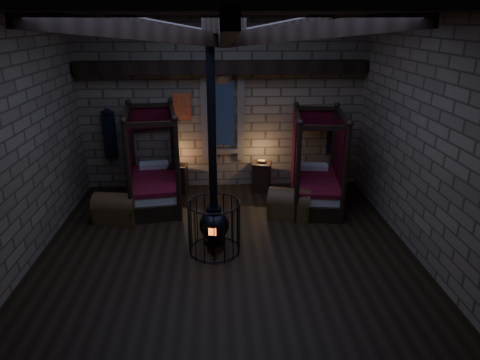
{
  "coord_description": "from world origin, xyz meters",
  "views": [
    {
      "loc": [
        -0.12,
        -7.07,
        4.15
      ],
      "look_at": [
        0.28,
        0.6,
        1.23
      ],
      "focal_mm": 32.0,
      "sensor_mm": 36.0,
      "label": 1
    }
  ],
  "objects_px": {
    "trunk_left": "(116,209)",
    "stove": "(214,222)",
    "bed_left": "(155,181)",
    "trunk_right": "(289,204)",
    "bed_right": "(315,182)"
  },
  "relations": [
    {
      "from": "trunk_left",
      "to": "stove",
      "type": "xyz_separation_m",
      "value": [
        2.13,
        -1.39,
        0.32
      ]
    },
    {
      "from": "bed_left",
      "to": "trunk_right",
      "type": "bearing_deg",
      "value": -25.33
    },
    {
      "from": "bed_right",
      "to": "trunk_right",
      "type": "distance_m",
      "value": 1.04
    },
    {
      "from": "bed_right",
      "to": "stove",
      "type": "height_order",
      "value": "stove"
    },
    {
      "from": "bed_right",
      "to": "trunk_left",
      "type": "height_order",
      "value": "bed_right"
    },
    {
      "from": "bed_right",
      "to": "trunk_left",
      "type": "xyz_separation_m",
      "value": [
        -4.5,
        -0.75,
        -0.24
      ]
    },
    {
      "from": "trunk_right",
      "to": "trunk_left",
      "type": "bearing_deg",
      "value": -163.36
    },
    {
      "from": "trunk_left",
      "to": "bed_right",
      "type": "bearing_deg",
      "value": 18.31
    },
    {
      "from": "trunk_left",
      "to": "trunk_right",
      "type": "distance_m",
      "value": 3.78
    },
    {
      "from": "trunk_left",
      "to": "stove",
      "type": "relative_size",
      "value": 0.24
    },
    {
      "from": "bed_right",
      "to": "stove",
      "type": "relative_size",
      "value": 0.54
    },
    {
      "from": "trunk_left",
      "to": "trunk_right",
      "type": "xyz_separation_m",
      "value": [
        3.77,
        0.04,
        0.0
      ]
    },
    {
      "from": "bed_left",
      "to": "stove",
      "type": "xyz_separation_m",
      "value": [
        1.41,
        -2.37,
        0.06
      ]
    },
    {
      "from": "bed_left",
      "to": "trunk_left",
      "type": "distance_m",
      "value": 1.24
    },
    {
      "from": "trunk_left",
      "to": "stove",
      "type": "height_order",
      "value": "stove"
    }
  ]
}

